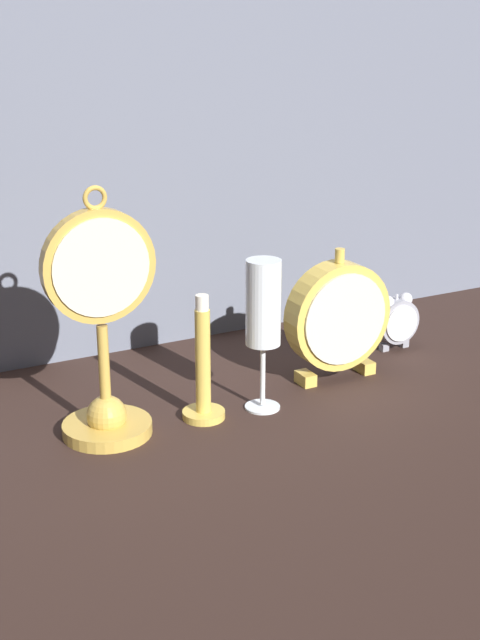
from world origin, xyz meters
The scene contains 7 objects.
ground_plane centered at (0.00, 0.00, 0.00)m, with size 4.00×4.00×0.00m, color black.
fabric_backdrop_drape centered at (0.00, 0.33, 0.29)m, with size 1.62×0.01×0.58m, color slate.
pocket_watch_on_stand centered at (-0.21, 0.05, 0.13)m, with size 0.14×0.11×0.32m.
alarm_clock_twin_bell centered at (0.30, 0.13, 0.05)m, with size 0.07×0.03×0.09m.
mantel_clock_silver centered at (0.15, 0.07, 0.10)m, with size 0.16×0.04×0.20m.
champagne_flute centered at (0.01, 0.03, 0.14)m, with size 0.05×0.05×0.21m.
brass_candlestick centered at (-0.08, 0.04, 0.06)m, with size 0.06×0.06×0.17m.
Camera 1 is at (-0.54, -0.94, 0.51)m, focal length 50.00 mm.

